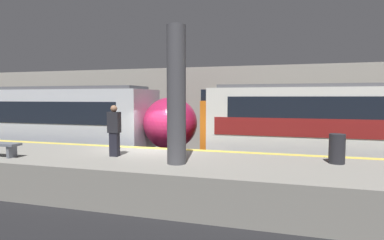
% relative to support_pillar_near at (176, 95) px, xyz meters
% --- Properties ---
extents(ground_plane, '(120.00, 120.00, 0.00)m').
position_rel_support_pillar_near_xyz_m(ground_plane, '(-1.73, 2.38, -3.08)').
color(ground_plane, black).
extents(platform, '(40.00, 3.67, 1.14)m').
position_rel_support_pillar_near_xyz_m(platform, '(-1.73, 0.55, -2.51)').
color(platform, gray).
rests_on(platform, ground).
extents(station_rear_barrier, '(50.00, 0.15, 4.74)m').
position_rel_support_pillar_near_xyz_m(station_rear_barrier, '(-1.73, 8.66, -0.71)').
color(station_rear_barrier, '#9E998E').
rests_on(station_rear_barrier, ground).
extents(support_pillar_near, '(0.54, 0.54, 3.89)m').
position_rel_support_pillar_near_xyz_m(support_pillar_near, '(0.00, 0.00, 0.00)').
color(support_pillar_near, '#47474C').
rests_on(support_pillar_near, platform).
extents(person_waiting, '(0.38, 0.24, 1.64)m').
position_rel_support_pillar_near_xyz_m(person_waiting, '(-2.26, 0.48, -1.08)').
color(person_waiting, black).
rests_on(person_waiting, platform).
extents(trash_bin, '(0.44, 0.44, 0.85)m').
position_rel_support_pillar_near_xyz_m(trash_bin, '(4.42, 1.24, -1.52)').
color(trash_bin, '#232328').
rests_on(trash_bin, platform).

